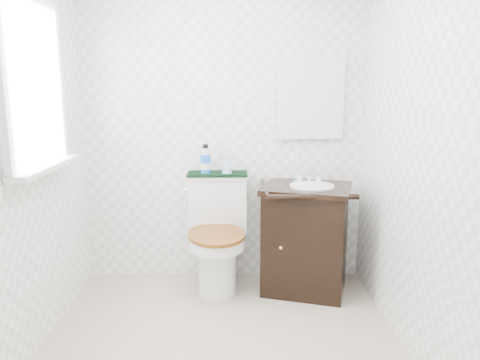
{
  "coord_description": "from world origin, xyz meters",
  "views": [
    {
      "loc": [
        0.07,
        -2.48,
        1.55
      ],
      "look_at": [
        0.12,
        0.75,
        0.9
      ],
      "focal_mm": 35.0,
      "sensor_mm": 36.0,
      "label": 1
    }
  ],
  "objects_px": {
    "mouthwash_bottle": "(205,160)",
    "cup": "(227,167)",
    "toilet": "(217,240)",
    "vanity": "(306,236)",
    "trash_bin": "(218,261)"
  },
  "relations": [
    {
      "from": "vanity",
      "to": "mouthwash_bottle",
      "type": "xyz_separation_m",
      "value": [
        -0.77,
        0.18,
        0.56
      ]
    },
    {
      "from": "toilet",
      "to": "vanity",
      "type": "distance_m",
      "value": 0.68
    },
    {
      "from": "trash_bin",
      "to": "mouthwash_bottle",
      "type": "bearing_deg",
      "value": -167.16
    },
    {
      "from": "toilet",
      "to": "mouthwash_bottle",
      "type": "xyz_separation_m",
      "value": [
        -0.09,
        0.12,
        0.61
      ]
    },
    {
      "from": "trash_bin",
      "to": "cup",
      "type": "relative_size",
      "value": 3.2
    },
    {
      "from": "trash_bin",
      "to": "vanity",
      "type": "bearing_deg",
      "value": -16.23
    },
    {
      "from": "cup",
      "to": "toilet",
      "type": "bearing_deg",
      "value": -126.23
    },
    {
      "from": "trash_bin",
      "to": "mouthwash_bottle",
      "type": "relative_size",
      "value": 1.36
    },
    {
      "from": "mouthwash_bottle",
      "to": "cup",
      "type": "relative_size",
      "value": 2.36
    },
    {
      "from": "toilet",
      "to": "vanity",
      "type": "bearing_deg",
      "value": -5.12
    },
    {
      "from": "trash_bin",
      "to": "cup",
      "type": "xyz_separation_m",
      "value": [
        0.08,
        -0.03,
        0.78
      ]
    },
    {
      "from": "vanity",
      "to": "trash_bin",
      "type": "relative_size",
      "value": 3.05
    },
    {
      "from": "toilet",
      "to": "cup",
      "type": "xyz_separation_m",
      "value": [
        0.08,
        0.1,
        0.56
      ]
    },
    {
      "from": "cup",
      "to": "vanity",
      "type": "bearing_deg",
      "value": -15.24
    },
    {
      "from": "toilet",
      "to": "cup",
      "type": "height_order",
      "value": "cup"
    }
  ]
}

